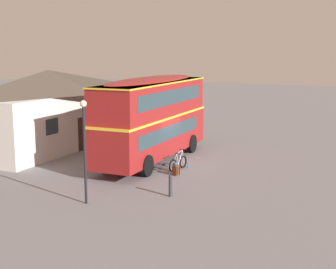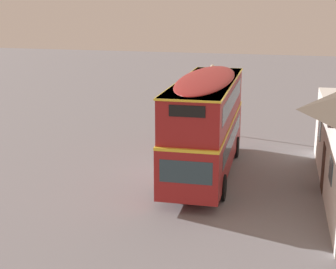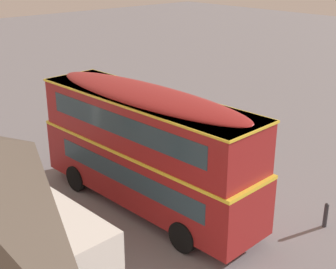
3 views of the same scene
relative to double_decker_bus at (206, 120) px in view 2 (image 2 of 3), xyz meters
name	(u,v)px [view 2 (image 2 of 3)]	position (x,y,z in m)	size (l,w,h in m)	color
ground_plane	(188,171)	(-0.15, -0.86, -2.64)	(120.00, 120.00, 0.00)	slate
double_decker_bus	(206,120)	(0.00, 0.00, 0.00)	(10.17, 2.99, 4.79)	black
touring_bicycle	(168,156)	(-1.25, -2.20, -2.27)	(1.68, 0.46, 1.05)	black
backpack_on_ground	(166,151)	(-2.22, -2.56, -2.36)	(0.38, 0.36, 0.55)	#592D19
water_bottle_blue_sports	(159,165)	(-0.38, -2.41, -2.54)	(0.08, 0.08, 0.22)	#338CBF
street_lamp	(212,91)	(-8.00, -1.18, 0.05)	(0.28, 0.28, 4.32)	black
kerb_bollard	(160,131)	(-5.56, -3.89, -2.14)	(0.16, 0.16, 0.97)	#333338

